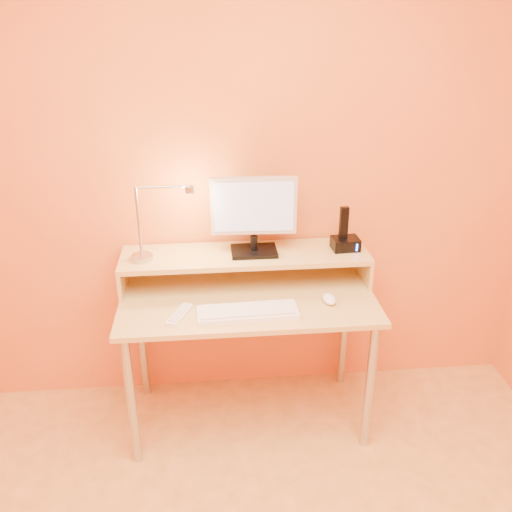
{
  "coord_description": "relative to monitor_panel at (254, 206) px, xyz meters",
  "views": [
    {
      "loc": [
        -0.17,
        -1.08,
        1.98
      ],
      "look_at": [
        0.03,
        1.13,
        0.96
      ],
      "focal_mm": 38.44,
      "sensor_mm": 36.0,
      "label": 1
    }
  ],
  "objects": [
    {
      "name": "desk_shelf",
      "position": [
        -0.04,
        -0.01,
        -0.25
      ],
      "size": [
        1.2,
        0.3,
        0.02
      ],
      "primitive_type": "cube",
      "color": "tan",
      "rests_on": "desk_lower"
    },
    {
      "name": "shelf_riser_left",
      "position": [
        -0.63,
        -0.01,
        -0.33
      ],
      "size": [
        0.02,
        0.3,
        0.14
      ],
      "primitive_type": "cube",
      "color": "tan",
      "rests_on": "desk_lower"
    },
    {
      "name": "monitor_neck",
      "position": [
        0.0,
        -0.01,
        -0.19
      ],
      "size": [
        0.04,
        0.04,
        0.07
      ],
      "primitive_type": "cylinder",
      "color": "black",
      "rests_on": "monitor_foot"
    },
    {
      "name": "desk_leg_bl",
      "position": [
        -0.59,
        0.09,
        -0.77
      ],
      "size": [
        0.04,
        0.04,
        0.69
      ],
      "primitive_type": "cylinder",
      "color": "#AFAFB0",
      "rests_on": "floor"
    },
    {
      "name": "monitor_foot",
      "position": [
        -0.0,
        -0.01,
        -0.23
      ],
      "size": [
        0.22,
        0.16,
        0.02
      ],
      "primitive_type": "cube",
      "color": "black",
      "rests_on": "desk_shelf"
    },
    {
      "name": "lamp_head",
      "position": [
        -0.29,
        -0.04,
        0.1
      ],
      "size": [
        0.04,
        0.04,
        0.03
      ],
      "primitive_type": "cylinder",
      "color": "#AFAFB0",
      "rests_on": "lamp_arm"
    },
    {
      "name": "phone_dock",
      "position": [
        0.45,
        -0.01,
        -0.21
      ],
      "size": [
        0.14,
        0.11,
        0.06
      ],
      "primitive_type": "cube",
      "rotation": [
        0.0,
        0.0,
        0.06
      ],
      "color": "black",
      "rests_on": "desk_shelf"
    },
    {
      "name": "lamp_arm",
      "position": [
        -0.41,
        -0.04,
        0.12
      ],
      "size": [
        0.24,
        0.01,
        0.01
      ],
      "primitive_type": "cylinder",
      "rotation": [
        0.0,
        1.57,
        0.0
      ],
      "color": "#AFAFB0",
      "rests_on": "lamp_post"
    },
    {
      "name": "lamp_post",
      "position": [
        -0.53,
        -0.04,
        -0.05
      ],
      "size": [
        0.01,
        0.01,
        0.33
      ],
      "primitive_type": "cylinder",
      "color": "#AFAFB0",
      "rests_on": "lamp_base"
    },
    {
      "name": "monitor_panel",
      "position": [
        0.0,
        0.0,
        0.0
      ],
      "size": [
        0.41,
        0.05,
        0.28
      ],
      "primitive_type": "cube",
      "rotation": [
        0.0,
        0.0,
        -0.04
      ],
      "color": "silver",
      "rests_on": "monitor_neck"
    },
    {
      "name": "remote_control",
      "position": [
        -0.36,
        -0.31,
        -0.39
      ],
      "size": [
        0.12,
        0.19,
        0.02
      ],
      "primitive_type": "cube",
      "rotation": [
        0.0,
        0.0,
        -0.42
      ],
      "color": "white",
      "rests_on": "desk_lower"
    },
    {
      "name": "mouse",
      "position": [
        0.33,
        -0.24,
        -0.38
      ],
      "size": [
        0.06,
        0.11,
        0.04
      ],
      "primitive_type": "ellipsoid",
      "rotation": [
        0.0,
        0.0,
        0.05
      ],
      "color": "white",
      "rests_on": "desk_lower"
    },
    {
      "name": "lamp_base",
      "position": [
        -0.53,
        -0.04,
        -0.23
      ],
      "size": [
        0.1,
        0.1,
        0.02
      ],
      "primitive_type": "cylinder",
      "color": "#AFAFB0",
      "rests_on": "desk_shelf"
    },
    {
      "name": "desk_leg_fl",
      "position": [
        -0.59,
        -0.41,
        -0.77
      ],
      "size": [
        0.04,
        0.04,
        0.69
      ],
      "primitive_type": "cylinder",
      "color": "#AFAFB0",
      "rests_on": "floor"
    },
    {
      "name": "shelf_riser_right",
      "position": [
        0.55,
        -0.01,
        -0.33
      ],
      "size": [
        0.02,
        0.3,
        0.14
      ],
      "primitive_type": "cube",
      "color": "tan",
      "rests_on": "desk_lower"
    },
    {
      "name": "monitor_back",
      "position": [
        0.0,
        0.02,
        0.0
      ],
      "size": [
        0.36,
        0.03,
        0.23
      ],
      "primitive_type": "cube",
      "rotation": [
        0.0,
        0.0,
        -0.04
      ],
      "color": "black",
      "rests_on": "monitor_panel"
    },
    {
      "name": "phone_led",
      "position": [
        0.49,
        -0.06,
        -0.21
      ],
      "size": [
        0.01,
        0.0,
        0.04
      ],
      "primitive_type": "cube",
      "color": "#166FFF",
      "rests_on": "phone_dock"
    },
    {
      "name": "wall_back",
      "position": [
        -0.04,
        0.16,
        0.13
      ],
      "size": [
        3.0,
        0.04,
        2.5
      ],
      "primitive_type": "cube",
      "color": "#DA5E20",
      "rests_on": "floor"
    },
    {
      "name": "monitor_screen",
      "position": [
        0.0,
        -0.02,
        0.0
      ],
      "size": [
        0.37,
        0.02,
        0.24
      ],
      "primitive_type": "cube",
      "rotation": [
        0.0,
        0.0,
        -0.04
      ],
      "color": "#B0B8E3",
      "rests_on": "monitor_panel"
    },
    {
      "name": "desk_lower",
      "position": [
        -0.04,
        -0.16,
        -0.41
      ],
      "size": [
        1.2,
        0.6,
        0.02
      ],
      "primitive_type": "cube",
      "color": "tan",
      "rests_on": "floor"
    },
    {
      "name": "keyboard",
      "position": [
        -0.06,
        -0.32,
        -0.39
      ],
      "size": [
        0.45,
        0.16,
        0.02
      ],
      "primitive_type": "cube",
      "rotation": [
        0.0,
        0.0,
        0.04
      ],
      "color": "white",
      "rests_on": "desk_lower"
    },
    {
      "name": "phone_handset",
      "position": [
        0.43,
        -0.01,
        -0.1
      ],
      "size": [
        0.04,
        0.03,
        0.16
      ],
      "primitive_type": "cube",
      "rotation": [
        0.0,
        0.0,
        0.06
      ],
      "color": "black",
      "rests_on": "phone_dock"
    },
    {
      "name": "lamp_bulb",
      "position": [
        -0.29,
        -0.04,
        0.09
      ],
      "size": [
        0.03,
        0.03,
        0.0
      ],
      "primitive_type": "cylinder",
      "color": "#FFEAC6",
      "rests_on": "lamp_head"
    },
    {
      "name": "desk_leg_fr",
      "position": [
        0.51,
        -0.41,
        -0.77
      ],
      "size": [
        0.04,
        0.04,
        0.69
      ],
      "primitive_type": "cylinder",
      "color": "#AFAFB0",
      "rests_on": "floor"
    },
    {
      "name": "desk_leg_br",
      "position": [
        0.51,
        0.09,
        -0.77
      ],
      "size": [
        0.04,
        0.04,
        0.69
      ],
      "primitive_type": "cylinder",
      "color": "#AFAFB0",
      "rests_on": "floor"
    }
  ]
}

